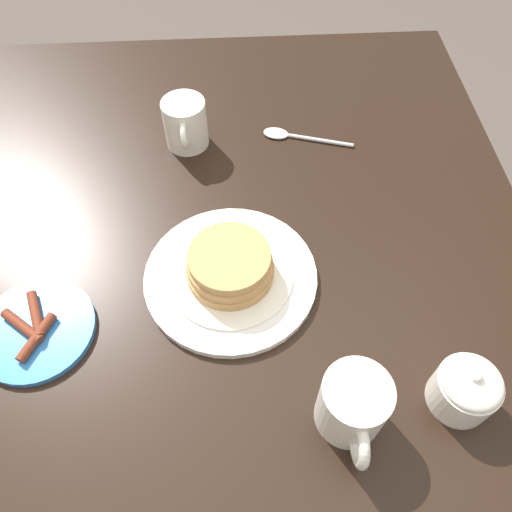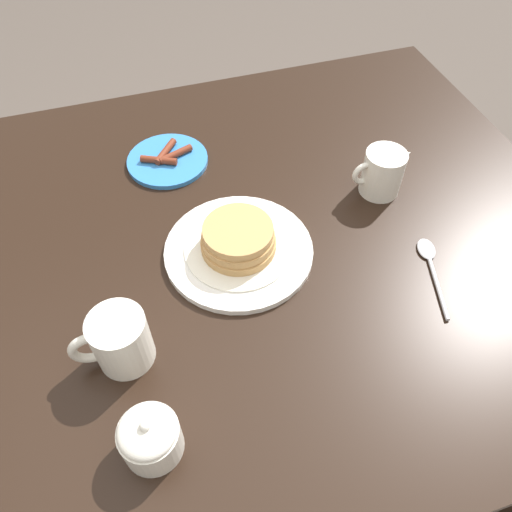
{
  "view_description": "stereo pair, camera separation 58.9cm",
  "coord_description": "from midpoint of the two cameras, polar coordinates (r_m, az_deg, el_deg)",
  "views": [
    {
      "loc": [
        0.37,
        0.04,
        1.38
      ],
      "look_at": [
        -0.05,
        0.06,
        0.77
      ],
      "focal_mm": 35.0,
      "sensor_mm": 36.0,
      "label": 1
    },
    {
      "loc": [
        0.11,
        0.56,
        1.42
      ],
      "look_at": [
        -0.05,
        0.06,
        0.77
      ],
      "focal_mm": 35.0,
      "sensor_mm": 36.0,
      "label": 2
    }
  ],
  "objects": [
    {
      "name": "ground_plane",
      "position": [
        1.45,
        -13.88,
        -25.2
      ],
      "size": [
        8.0,
        8.0,
        0.0
      ],
      "primitive_type": "plane",
      "color": "#51473F"
    },
    {
      "name": "dining_table",
      "position": [
        0.86,
        -22.64,
        -17.34
      ],
      "size": [
        1.35,
        1.03,
        0.74
      ],
      "color": "black",
      "rests_on": "ground_plane"
    },
    {
      "name": "pancake_plate",
      "position": [
        0.75,
        -23.6,
        -11.98
      ],
      "size": [
        0.26,
        0.26,
        0.06
      ],
      "color": "white",
      "rests_on": "dining_table"
    },
    {
      "name": "side_plate_bacon",
      "position": [
        0.88,
        -41.8,
        -15.52
      ],
      "size": [
        0.16,
        0.16,
        0.02
      ],
      "color": "#337AC6",
      "rests_on": "dining_table"
    },
    {
      "name": "coffee_mug",
      "position": [
        0.63,
        -14.68,
        -29.84
      ],
      "size": [
        0.12,
        0.08,
        0.09
      ],
      "color": "silver",
      "rests_on": "dining_table"
    },
    {
      "name": "creamer_pitcher",
      "position": [
        0.91,
        -24.89,
        6.74
      ],
      "size": [
        0.12,
        0.08,
        0.1
      ],
      "color": "silver",
      "rests_on": "dining_table"
    },
    {
      "name": "sugar_bowl",
      "position": [
        0.62,
        0.71,
        -28.37
      ],
      "size": [
        0.08,
        0.08,
        0.08
      ],
      "color": "silver",
      "rests_on": "dining_table"
    },
    {
      "name": "spoon",
      "position": [
        0.89,
        -12.38,
        6.04
      ],
      "size": [
        0.07,
        0.17,
        0.01
      ],
      "color": "silver",
      "rests_on": "dining_table"
    }
  ]
}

